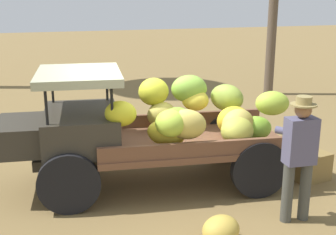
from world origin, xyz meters
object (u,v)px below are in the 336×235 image
at_px(truck, 148,128).
at_px(loose_banana_bunch, 221,230).
at_px(wooden_crate, 311,167).
at_px(farmer, 299,152).

relative_size(truck, loose_banana_bunch, 9.19).
height_order(truck, wooden_crate, truck).
height_order(farmer, wooden_crate, farmer).
xyz_separation_m(farmer, wooden_crate, (-1.00, -1.11, -0.76)).
bearing_deg(farmer, wooden_crate, -38.97).
distance_m(truck, loose_banana_bunch, 2.16).
relative_size(farmer, wooden_crate, 2.98).
height_order(truck, farmer, truck).
bearing_deg(truck, loose_banana_bunch, 108.30).
height_order(truck, loose_banana_bunch, truck).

